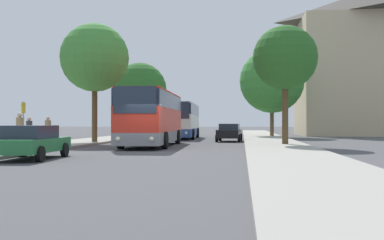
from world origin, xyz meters
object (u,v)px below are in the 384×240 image
object	(u,v)px
tree_left_near	(95,58)
tree_right_near	(272,81)
pedestrian_waiting_far	(20,131)
pedestrian_walking_back	(48,131)
bus_front	(152,118)
bus_middle	(182,120)
parked_car_right_near	(229,132)
parked_car_left_curb	(31,142)
tree_left_far	(140,90)
tree_right_mid	(285,58)
bus_stop_sign	(23,119)
pedestrian_waiting_near	(29,131)

from	to	relation	value
tree_left_near	tree_right_near	size ratio (longest dim) A/B	0.95
pedestrian_waiting_far	pedestrian_walking_back	world-z (taller)	pedestrian_waiting_far
bus_front	pedestrian_walking_back	distance (m)	6.53
bus_middle	tree_right_near	distance (m)	10.96
parked_car_right_near	tree_right_near	bearing A→B (deg)	-106.89
pedestrian_walking_back	tree_right_near	bearing A→B (deg)	87.84
bus_middle	parked_car_left_curb	xyz separation A→B (m)	(-3.00, -24.73, -1.04)
bus_front	parked_car_left_curb	world-z (taller)	bus_front
tree_left_near	tree_left_far	bearing A→B (deg)	91.95
tree_right_mid	bus_front	bearing A→B (deg)	-174.32
tree_left_far	tree_left_near	bearing A→B (deg)	-88.05
pedestrian_waiting_far	tree_right_near	size ratio (longest dim) A/B	0.21
bus_front	pedestrian_waiting_far	distance (m)	8.81
tree_right_near	tree_right_mid	size ratio (longest dim) A/B	1.19
bus_stop_sign	pedestrian_waiting_near	distance (m)	1.95
bus_middle	pedestrian_walking_back	world-z (taller)	bus_middle
bus_stop_sign	tree_left_near	distance (m)	8.98
bus_front	bus_middle	xyz separation A→B (m)	(0.09, 13.81, -0.08)
bus_front	parked_car_left_curb	bearing A→B (deg)	-106.54
pedestrian_waiting_near	tree_left_near	xyz separation A→B (m)	(2.13, 5.85, 5.27)
tree_left_far	bus_stop_sign	bearing A→B (deg)	-92.42
bus_front	parked_car_right_near	world-z (taller)	bus_front
bus_middle	tree_left_far	xyz separation A→B (m)	(-5.62, 6.57, 3.43)
parked_car_left_curb	tree_right_mid	size ratio (longest dim) A/B	0.58
bus_middle	bus_stop_sign	world-z (taller)	bus_middle
pedestrian_waiting_near	parked_car_right_near	bearing A→B (deg)	5.12
bus_stop_sign	pedestrian_walking_back	world-z (taller)	bus_stop_sign
pedestrian_walking_back	tree_right_near	xyz separation A→B (m)	(14.98, 21.09, 4.86)
bus_stop_sign	pedestrian_walking_back	xyz separation A→B (m)	(0.51, 2.12, -0.71)
bus_stop_sign	tree_left_far	world-z (taller)	tree_left_far
pedestrian_walking_back	parked_car_right_near	bearing A→B (deg)	75.69
pedestrian_waiting_far	tree_left_far	world-z (taller)	tree_left_far
bus_front	pedestrian_waiting_far	world-z (taller)	bus_front
bus_stop_sign	tree_right_near	xyz separation A→B (m)	(15.49, 23.21, 4.15)
pedestrian_waiting_near	tree_left_near	distance (m)	8.16
tree_right_near	tree_right_mid	world-z (taller)	tree_right_near
pedestrian_waiting_far	bus_front	bearing A→B (deg)	73.07
pedestrian_waiting_far	tree_left_near	world-z (taller)	tree_left_near
bus_front	tree_right_near	distance (m)	21.23
bus_front	tree_right_mid	distance (m)	9.43
parked_car_left_curb	tree_left_far	xyz separation A→B (m)	(-2.63, 31.30, 4.47)
tree_left_near	tree_right_near	bearing A→B (deg)	48.44
pedestrian_waiting_far	tree_left_far	bearing A→B (deg)	112.19
bus_middle	pedestrian_waiting_far	bearing A→B (deg)	-106.96
parked_car_left_curb	tree_right_mid	distance (m)	17.18
parked_car_right_near	tree_right_mid	world-z (taller)	tree_right_mid
tree_left_near	tree_right_mid	size ratio (longest dim) A/B	1.13
pedestrian_walking_back	tree_right_near	world-z (taller)	tree_right_near
bus_middle	tree_left_near	world-z (taller)	tree_left_near
pedestrian_waiting_near	tree_right_near	size ratio (longest dim) A/B	0.19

